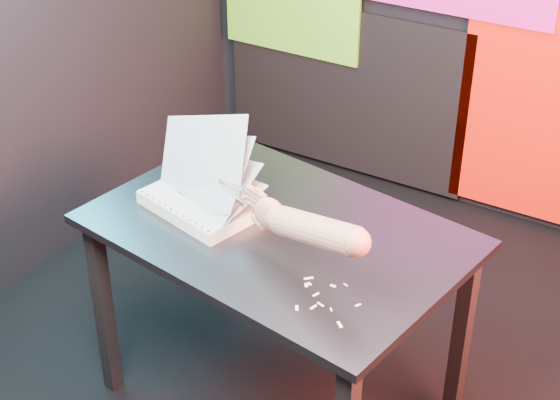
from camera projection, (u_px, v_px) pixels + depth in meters
The scene contains 7 objects.
room at pixel (352, 43), 2.41m from camera, with size 3.01×3.01×2.71m.
backdrop at pixel (517, 24), 3.65m from camera, with size 2.88×0.05×2.08m.
work_table at pixel (278, 253), 2.74m from camera, with size 1.26×0.93×0.75m.
printout_stack at pixel (204, 199), 2.78m from camera, with size 0.44×0.35×0.35m.
scissors at pixel (255, 204), 2.56m from camera, with size 0.22×0.08×0.13m.
hand_forearm at pixel (308, 227), 2.38m from camera, with size 0.47×0.20×0.18m.
paper_clippings at pixel (320, 298), 2.39m from camera, with size 0.20×0.18×0.00m.
Camera 1 is at (1.00, -2.05, 2.24)m, focal length 55.00 mm.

